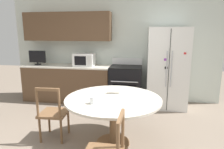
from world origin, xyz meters
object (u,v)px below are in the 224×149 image
(countertop_tv, at_px, (37,57))
(candle_glass, at_px, (92,101))
(refrigerator, at_px, (167,68))
(dining_chair_left, at_px, (53,113))
(oven_range, at_px, (126,85))
(microwave, at_px, (84,60))

(countertop_tv, height_order, candle_glass, countertop_tv)
(refrigerator, distance_m, countertop_tv, 3.18)
(refrigerator, bearing_deg, countertop_tv, 179.36)
(countertop_tv, bearing_deg, dining_chair_left, -55.74)
(dining_chair_left, bearing_deg, oven_range, 58.68)
(dining_chair_left, bearing_deg, countertop_tv, 121.31)
(countertop_tv, relative_size, candle_glass, 4.49)
(refrigerator, bearing_deg, microwave, 178.68)
(oven_range, relative_size, dining_chair_left, 1.20)
(microwave, bearing_deg, countertop_tv, -179.56)
(dining_chair_left, bearing_deg, candle_glass, -23.30)
(refrigerator, xyz_separation_m, countertop_tv, (-3.18, 0.04, 0.19))
(refrigerator, bearing_deg, dining_chair_left, -136.88)
(refrigerator, distance_m, microwave, 1.96)
(candle_glass, bearing_deg, dining_chair_left, 159.65)
(microwave, relative_size, countertop_tv, 1.13)
(dining_chair_left, distance_m, candle_glass, 0.85)
(microwave, height_order, countertop_tv, countertop_tv)
(microwave, bearing_deg, candle_glass, -70.44)
(microwave, height_order, candle_glass, microwave)
(dining_chair_left, xyz_separation_m, candle_glass, (0.72, -0.27, 0.35))
(microwave, xyz_separation_m, candle_glass, (0.75, -2.11, -0.27))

